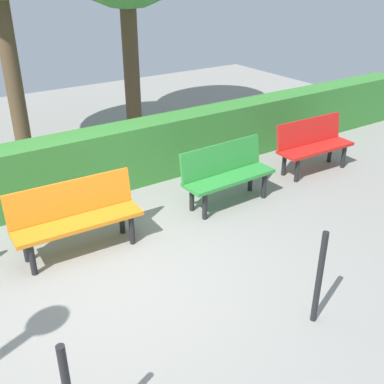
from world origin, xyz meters
TOP-DOWN VIEW (x-y plane):
  - ground_plane at (0.00, 0.00)m, footprint 17.30×17.30m
  - bench_red at (-3.98, -0.87)m, footprint 1.38×0.49m
  - bench_green at (-2.08, -0.74)m, footprint 1.40×0.49m
  - bench_orange at (0.16, -0.75)m, footprint 1.52×0.51m
  - hedge_row at (-0.92, -2.11)m, footprint 13.30×0.51m
  - railing_post_mid at (-1.26, 1.71)m, footprint 0.06×0.06m

SIDE VIEW (x-z plane):
  - ground_plane at x=0.00m, z-range 0.00..0.00m
  - hedge_row at x=-0.92m, z-range 0.00..0.95m
  - bench_red at x=-3.98m, z-range 0.05..0.91m
  - bench_green at x=-2.08m, z-range 0.05..0.91m
  - bench_orange at x=0.16m, z-range 0.05..0.91m
  - railing_post_mid at x=-1.26m, z-range 0.00..1.00m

